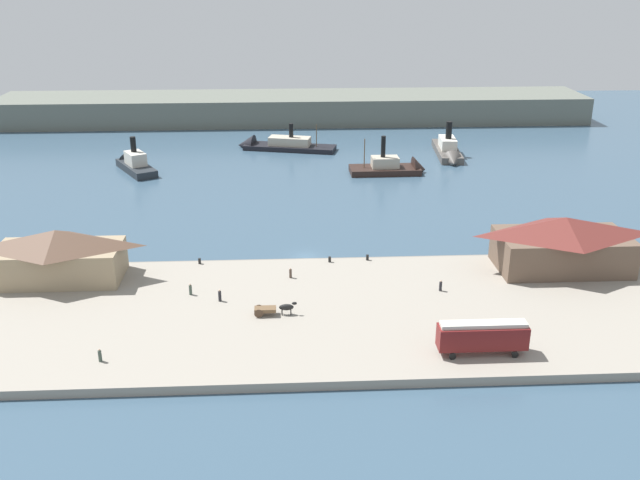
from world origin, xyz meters
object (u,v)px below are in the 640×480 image
street_tram (483,335)px  pedestrian_by_tram (100,356)px  ferry_shed_central_terminal (563,243)px  pedestrian_near_cart (441,286)px  ferry_mid_harbor (448,151)px  ferry_approaching_east (134,164)px  ferry_outer_harbor (275,145)px  pedestrian_near_west_shed (190,290)px  ferry_shed_west_terminal (58,255)px  ferry_moored_east (396,168)px  horse_cart (273,309)px  mooring_post_east (200,261)px  mooring_post_west (367,257)px  pedestrian_standing_center (290,273)px  mooring_post_center_west (330,259)px  pedestrian_walking_west (220,296)px

street_tram → pedestrian_by_tram: bearing=179.2°
ferry_shed_central_terminal → pedestrian_near_cart: (-20.47, -7.10, -3.53)m
ferry_mid_harbor → ferry_approaching_east: bearing=-174.1°
street_tram → pedestrian_near_cart: size_ratio=6.49×
ferry_outer_harbor → ferry_mid_harbor: bearing=-13.6°
pedestrian_near_west_shed → ferry_shed_west_terminal: bearing=162.4°
ferry_moored_east → horse_cart: bearing=-111.2°
ferry_shed_central_terminal → pedestrian_near_west_shed: size_ratio=11.78×
mooring_post_east → ferry_shed_central_terminal: bearing=-4.9°
pedestrian_by_tram → mooring_post_west: size_ratio=1.90×
pedestrian_near_cart → pedestrian_near_west_shed: bearing=179.0°
ferry_outer_harbor → ferry_mid_harbor: (43.91, -10.63, 0.44)m
ferry_shed_central_terminal → ferry_shed_west_terminal: bearing=-180.0°
pedestrian_standing_center → ferry_approaching_east: bearing=118.7°
horse_cart → ferry_approaching_east: 85.27m
pedestrian_near_west_shed → mooring_post_center_west: (20.82, 10.84, -0.34)m
pedestrian_near_cart → ferry_outer_harbor: bearing=105.2°
ferry_outer_harbor → ferry_mid_harbor: 45.18m
pedestrian_by_tram → ferry_outer_harbor: 109.78m
ferry_shed_central_terminal → pedestrian_walking_west: bearing=-170.5°
pedestrian_near_cart → mooring_post_east: size_ratio=1.87×
mooring_post_west → horse_cart: bearing=-129.5°
pedestrian_near_cart → pedestrian_walking_west: pedestrian_walking_west is taller
pedestrian_standing_center → ferry_mid_harbor: 84.88m
mooring_post_center_west → ferry_approaching_east: (-42.61, 60.57, -0.08)m
horse_cart → ferry_moored_east: ferry_moored_east is taller
street_tram → pedestrian_by_tram: size_ratio=6.38×
mooring_post_east → ferry_mid_harbor: (55.46, 68.12, -0.14)m
pedestrian_standing_center → street_tram: bearing=-45.7°
ferry_shed_central_terminal → ferry_moored_east: ferry_shed_central_terminal is taller
ferry_moored_east → ferry_outer_harbor: 37.38m
pedestrian_near_cart → ferry_shed_central_terminal: bearing=19.1°
ferry_shed_central_terminal → horse_cart: size_ratio=3.51×
mooring_post_center_west → ferry_approaching_east: size_ratio=0.05×
ferry_shed_central_terminal → ferry_approaching_east: bearing=140.4°
ferry_shed_central_terminal → pedestrian_walking_west: size_ratio=11.42×
pedestrian_walking_west → ferry_mid_harbor: 96.39m
mooring_post_west → ferry_shed_west_terminal: bearing=-174.1°
pedestrian_near_west_shed → ferry_outer_harbor: ferry_outer_harbor is taller
pedestrian_near_cart → ferry_moored_east: 66.52m
mooring_post_west → ferry_outer_harbor: 80.19m
ferry_shed_central_terminal → pedestrian_near_west_shed: 57.21m
horse_cart → pedestrian_walking_west: 8.85m
horse_cart → pedestrian_by_tram: horse_cart is taller
ferry_approaching_east → pedestrian_standing_center: bearing=-61.3°
ferry_shed_central_terminal → ferry_moored_east: (-16.67, 59.31, -4.33)m
pedestrian_near_west_shed → ferry_outer_harbor: bearing=82.6°
pedestrian_by_tram → mooring_post_west: pedestrian_by_tram is taller
pedestrian_near_west_shed → ferry_mid_harbor: size_ratio=0.08×
pedestrian_near_cart → mooring_post_center_west: 19.25m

